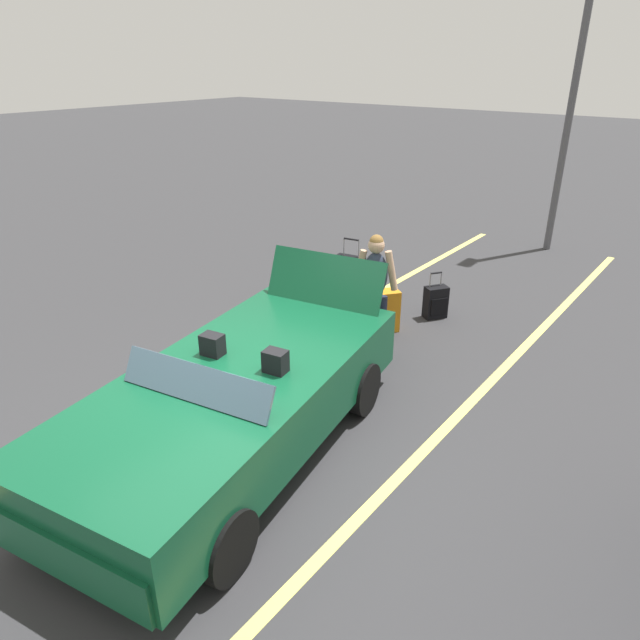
% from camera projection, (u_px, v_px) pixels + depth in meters
% --- Properties ---
extents(ground_plane, '(80.00, 80.00, 0.00)m').
position_uv_depth(ground_plane, '(237.00, 452.00, 5.83)').
color(ground_plane, '#333335').
extents(lot_line_near, '(18.00, 0.12, 0.01)m').
position_uv_depth(lot_line_near, '(162.00, 411.00, 6.50)').
color(lot_line_near, '#EAE066').
rests_on(lot_line_near, ground_plane).
extents(lot_line_mid, '(18.00, 0.12, 0.01)m').
position_uv_depth(lot_line_mid, '(359.00, 518.00, 5.00)').
color(lot_line_mid, '#EAE066').
rests_on(lot_line_mid, ground_plane).
extents(convertible_car, '(4.39, 2.45, 1.52)m').
position_uv_depth(convertible_car, '(221.00, 413.00, 5.42)').
color(convertible_car, '#0F4C2D').
rests_on(convertible_car, ground_plane).
extents(suitcase_large_black, '(0.36, 0.52, 1.03)m').
position_uv_depth(suitcase_large_black, '(348.00, 279.00, 9.31)').
color(suitcase_large_black, black).
rests_on(suitcase_large_black, ground_plane).
extents(suitcase_medium_bright, '(0.46, 0.43, 0.62)m').
position_uv_depth(suitcase_medium_bright, '(385.00, 311.00, 8.30)').
color(suitcase_medium_bright, orange).
rests_on(suitcase_medium_bright, ground_plane).
extents(suitcase_small_carryon, '(0.39, 0.36, 0.72)m').
position_uv_depth(suitcase_small_carryon, '(436.00, 302.00, 8.74)').
color(suitcase_small_carryon, black).
rests_on(suitcase_small_carryon, ground_plane).
extents(traveler_person, '(0.38, 0.57, 1.65)m').
position_uv_depth(traveler_person, '(375.00, 289.00, 7.41)').
color(traveler_person, '#1E2338').
rests_on(traveler_person, ground_plane).
extents(parking_lamp_post, '(0.50, 0.24, 5.89)m').
position_uv_depth(parking_lamp_post, '(577.00, 74.00, 10.58)').
color(parking_lamp_post, '#4C4C51').
rests_on(parking_lamp_post, ground_plane).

